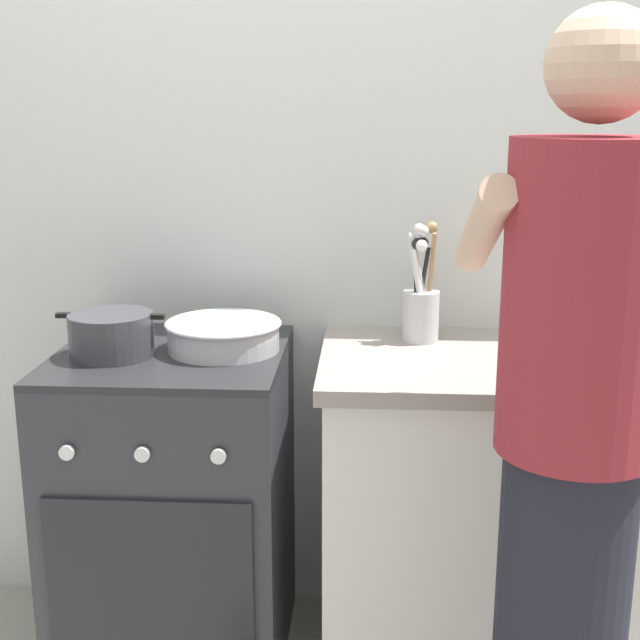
{
  "coord_description": "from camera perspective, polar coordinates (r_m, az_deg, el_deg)",
  "views": [
    {
      "loc": [
        0.18,
        -1.99,
        1.53
      ],
      "look_at": [
        0.05,
        0.12,
        1.0
      ],
      "focal_mm": 47.94,
      "sensor_mm": 36.0,
      "label": 1
    }
  ],
  "objects": [
    {
      "name": "mixing_bowl",
      "position": [
        2.28,
        -6.46,
        -0.94
      ],
      "size": [
        0.31,
        0.31,
        0.08
      ],
      "color": "#B7B7BC",
      "rests_on": "stove_range"
    },
    {
      "name": "spice_bottle",
      "position": [
        2.21,
        13.45,
        -1.72
      ],
      "size": [
        0.04,
        0.04,
        0.09
      ],
      "color": "silver",
      "rests_on": "countertop"
    },
    {
      "name": "stove_range",
      "position": [
        2.45,
        -9.54,
        -12.26
      ],
      "size": [
        0.6,
        0.62,
        0.9
      ],
      "color": "#2D2D33",
      "rests_on": "ground"
    },
    {
      "name": "person",
      "position": [
        1.72,
        16.43,
        -9.44
      ],
      "size": [
        0.41,
        0.5,
        1.7
      ],
      "color": "black",
      "rests_on": "ground"
    },
    {
      "name": "back_wall",
      "position": [
        2.51,
        3.98,
        7.62
      ],
      "size": [
        3.2,
        0.1,
        2.5
      ],
      "color": "silver",
      "rests_on": "ground"
    },
    {
      "name": "countertop",
      "position": [
        2.43,
        12.21,
        -12.65
      ],
      "size": [
        1.0,
        0.6,
        0.9
      ],
      "color": "silver",
      "rests_on": "ground"
    },
    {
      "name": "utensil_crock",
      "position": [
        2.35,
        6.76,
        1.05
      ],
      "size": [
        0.1,
        0.1,
        0.33
      ],
      "color": "silver",
      "rests_on": "countertop"
    },
    {
      "name": "pot",
      "position": [
        2.27,
        -13.75,
        -0.96
      ],
      "size": [
        0.28,
        0.22,
        0.11
      ],
      "color": "#38383D",
      "rests_on": "stove_range"
    },
    {
      "name": "oil_bottle",
      "position": [
        2.23,
        18.93,
        -0.29
      ],
      "size": [
        0.06,
        0.06,
        0.25
      ],
      "color": "gold",
      "rests_on": "countertop"
    }
  ]
}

